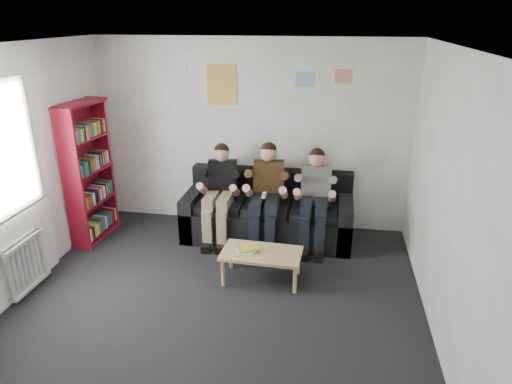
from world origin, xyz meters
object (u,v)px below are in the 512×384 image
Objects in this scene: person_left at (220,194)px; sofa at (268,214)px; coffee_table at (261,255)px; person_right at (314,200)px; bookshelf at (89,173)px; person_middle at (266,196)px.

sofa is at bearing 7.72° from person_left.
coffee_table is 0.70× the size of person_right.
bookshelf is 2.43m from person_middle.
person_right is at bearing -7.47° from person_middle.
person_right is (0.65, 0.00, -0.02)m from person_middle.
sofa is at bearing 94.39° from coffee_table.
person_left is at bearing 126.91° from coffee_table.
bookshelf is 2.68m from coffee_table.
person_middle is (0.65, -0.00, 0.02)m from person_left.
coffee_table is at bearing -63.01° from person_left.
bookshelf is 3.08m from person_right.
bookshelf is at bearing 177.57° from person_left.
sofa is 1.74× the size of person_right.
person_right is at bearing -9.91° from person_left.
sofa is 1.68× the size of person_middle.
bookshelf is 2.06× the size of coffee_table.
bookshelf is at bearing 179.57° from person_right.
bookshelf reaches higher than person_middle.
person_left is (-0.65, -0.21, 0.35)m from sofa.
coffee_table is 0.67× the size of person_middle.
person_middle reaches higher than person_left.
person_left is (-0.74, 0.98, 0.35)m from coffee_table.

